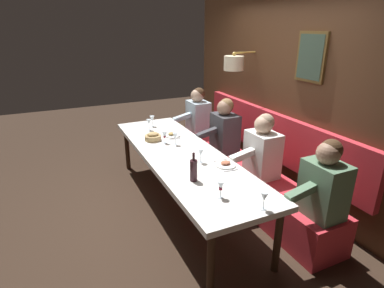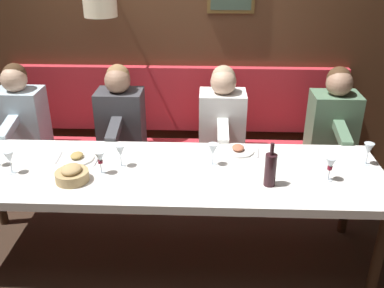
% 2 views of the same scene
% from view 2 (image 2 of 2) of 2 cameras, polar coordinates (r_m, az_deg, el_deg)
% --- Properties ---
extents(ground_plane, '(12.00, 12.00, 0.00)m').
position_cam_2_polar(ground_plane, '(3.41, -3.37, -14.40)').
color(ground_plane, '#332319').
extents(dining_table, '(0.90, 3.05, 0.74)m').
position_cam_2_polar(dining_table, '(3.02, -3.70, -4.42)').
color(dining_table, white).
rests_on(dining_table, ground_plane).
extents(banquette_bench, '(0.52, 3.25, 0.45)m').
position_cam_2_polar(banquette_bench, '(4.01, -2.27, -3.72)').
color(banquette_bench, red).
rests_on(banquette_bench, ground_plane).
extents(back_wall_panel, '(0.59, 4.45, 2.90)m').
position_cam_2_polar(back_wall_panel, '(4.15, -1.98, 14.12)').
color(back_wall_panel, '#51331E').
rests_on(back_wall_panel, ground_plane).
extents(diner_nearest, '(0.60, 0.40, 0.79)m').
position_cam_2_polar(diner_nearest, '(3.89, 18.36, 3.60)').
color(diner_nearest, '#567A5B').
rests_on(diner_nearest, banquette_bench).
extents(diner_near, '(0.60, 0.40, 0.79)m').
position_cam_2_polar(diner_near, '(3.74, 4.05, 4.00)').
color(diner_near, white).
rests_on(diner_near, banquette_bench).
extents(diner_middle, '(0.60, 0.40, 0.79)m').
position_cam_2_polar(diner_middle, '(3.82, -9.53, 4.15)').
color(diner_middle, '#3D3D42').
rests_on(diner_middle, banquette_bench).
extents(diner_far, '(0.60, 0.40, 0.79)m').
position_cam_2_polar(diner_far, '(4.09, -21.87, 4.09)').
color(diner_far, silver).
rests_on(diner_far, banquette_bench).
extents(place_setting_0, '(0.24, 0.31, 0.05)m').
position_cam_2_polar(place_setting_0, '(3.25, 6.14, -0.78)').
color(place_setting_0, white).
rests_on(place_setting_0, dining_table).
extents(place_setting_1, '(0.24, 0.31, 0.05)m').
position_cam_2_polar(place_setting_1, '(3.22, -15.04, -1.77)').
color(place_setting_1, silver).
rests_on(place_setting_1, dining_table).
extents(wine_glass_0, '(0.07, 0.07, 0.16)m').
position_cam_2_polar(wine_glass_0, '(3.14, -23.13, -1.69)').
color(wine_glass_0, silver).
rests_on(wine_glass_0, dining_table).
extents(wine_glass_1, '(0.07, 0.07, 0.16)m').
position_cam_2_polar(wine_glass_1, '(2.95, 17.93, -2.62)').
color(wine_glass_1, silver).
rests_on(wine_glass_1, dining_table).
extents(wine_glass_3, '(0.07, 0.07, 0.16)m').
position_cam_2_polar(wine_glass_3, '(3.02, -9.52, -0.98)').
color(wine_glass_3, silver).
rests_on(wine_glass_3, dining_table).
extents(wine_glass_4, '(0.07, 0.07, 0.16)m').
position_cam_2_polar(wine_glass_4, '(3.25, 22.43, -0.67)').
color(wine_glass_4, silver).
rests_on(wine_glass_4, dining_table).
extents(wine_glass_5, '(0.07, 0.07, 0.16)m').
position_cam_2_polar(wine_glass_5, '(2.95, -12.13, -1.87)').
color(wine_glass_5, silver).
rests_on(wine_glass_5, dining_table).
extents(wine_glass_6, '(0.07, 0.07, 0.16)m').
position_cam_2_polar(wine_glass_6, '(3.00, 2.80, -0.79)').
color(wine_glass_6, silver).
rests_on(wine_glass_6, dining_table).
extents(wine_bottle, '(0.08, 0.08, 0.30)m').
position_cam_2_polar(wine_bottle, '(2.80, 10.38, -3.32)').
color(wine_bottle, '#33191E').
rests_on(wine_bottle, dining_table).
extents(bread_bowl, '(0.22, 0.22, 0.12)m').
position_cam_2_polar(bread_bowl, '(2.94, -15.68, -3.92)').
color(bread_bowl, tan).
rests_on(bread_bowl, dining_table).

